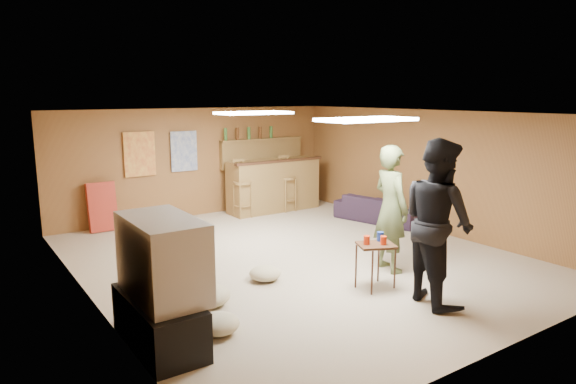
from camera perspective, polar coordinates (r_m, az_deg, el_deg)
ground at (r=7.94m, az=0.82°, el=-7.33°), size 7.00×7.00×0.00m
ceiling at (r=7.55m, az=0.87°, el=8.74°), size 6.00×7.00×0.02m
wall_back at (r=10.69m, az=-10.04°, el=3.27°), size 6.00×0.02×2.20m
wall_front at (r=5.29m, az=23.35°, el=-5.16°), size 6.00×0.02×2.20m
wall_left at (r=6.46m, az=-21.48°, el=-2.22°), size 0.02×7.00×2.20m
wall_right at (r=9.69m, az=15.51°, el=2.28°), size 0.02×7.00×2.20m
tv_stand at (r=5.42m, az=-14.14°, el=-13.74°), size 0.55×1.30×0.50m
dvd_box at (r=5.53m, az=-11.89°, el=-14.26°), size 0.35×0.50×0.08m
tv_body at (r=5.21m, az=-13.75°, el=-7.08°), size 0.60×1.10×0.80m
tv_screen at (r=5.32m, az=-10.61°, el=-6.58°), size 0.02×0.95×0.65m
bar_counter at (r=11.00m, az=-1.63°, el=0.75°), size 2.00×0.60×1.10m
bar_lip at (r=10.71m, az=-0.92°, el=3.45°), size 2.10×0.12×0.05m
bar_shelf at (r=11.26m, az=-2.90°, el=5.84°), size 2.00×0.18×0.05m
bar_backing at (r=11.31m, az=-2.94°, el=4.34°), size 2.00×0.14×0.60m
poster_left at (r=10.19m, az=-16.16°, el=4.06°), size 0.60×0.03×0.85m
poster_right at (r=10.51m, az=-11.49°, el=4.46°), size 0.55×0.03×0.80m
folding_chair_stack at (r=9.96m, az=-19.96°, el=-1.56°), size 0.50×0.26×0.91m
ceiling_panel_front at (r=6.39m, az=8.72°, el=7.97°), size 1.20×0.60×0.04m
ceiling_panel_back at (r=8.56m, az=-3.82°, el=8.76°), size 1.20×0.60×0.04m
person_olive at (r=7.34m, az=11.36°, el=-1.81°), size 0.53×0.71×1.79m
person_black at (r=6.33m, az=16.30°, el=-3.18°), size 0.97×1.12×1.98m
sofa at (r=10.28m, az=10.07°, el=-1.83°), size 1.09×1.84×0.51m
tray_table at (r=6.77m, az=9.69°, el=-8.11°), size 0.56×0.52×0.59m
cup_red_near at (r=6.64m, az=8.73°, el=-5.30°), size 0.09×0.09×0.11m
cup_red_far at (r=6.66m, az=10.56°, el=-5.30°), size 0.08×0.08×0.11m
cup_blue at (r=6.81m, az=10.21°, el=-4.88°), size 0.11×0.11×0.12m
bar_stool_left at (r=10.39m, az=-5.08°, el=0.64°), size 0.50×0.50×1.29m
bar_stool_right at (r=10.94m, az=-0.08°, el=0.93°), size 0.40×0.40×1.19m
cushion_near_tv at (r=6.29m, az=-8.86°, el=-11.31°), size 0.66×0.66×0.24m
cushion_mid at (r=7.01m, az=-2.58°, el=-9.02°), size 0.53×0.53×0.19m
cushion_far at (r=5.61m, az=-7.81°, el=-14.29°), size 0.57×0.57×0.21m
bottle_row at (r=11.06m, az=-4.36°, el=6.54°), size 1.20×0.08×0.26m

